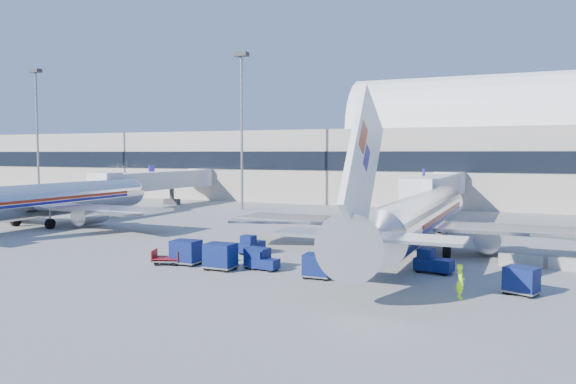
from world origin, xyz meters
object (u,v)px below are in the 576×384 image
at_px(mast_west, 242,107).
at_px(tug_lead, 263,261).
at_px(cart_train_c, 186,252).
at_px(barrier_mid, 571,264).
at_px(mast_far_west, 37,115).
at_px(cart_train_b, 220,256).
at_px(tug_left, 251,245).
at_px(barrier_near, 520,261).
at_px(jetbridge_mid, 163,181).
at_px(cart_solo_near, 318,265).
at_px(jetbridge_near, 438,187).
at_px(airliner_main, 417,218).
at_px(tug_right, 432,262).
at_px(cart_open_red, 168,259).
at_px(ramp_worker, 460,281).
at_px(airliner_mid, 39,201).
at_px(cart_train_a, 257,257).
at_px(cart_solo_far, 521,280).

bearing_deg(mast_west, tug_lead, -59.65).
bearing_deg(cart_train_c, barrier_mid, 19.14).
distance_m(mast_far_west, cart_train_b, 71.00).
bearing_deg(mast_far_west, tug_lead, -30.75).
relative_size(mast_far_west, tug_left, 8.98).
bearing_deg(barrier_mid, barrier_near, 180.00).
distance_m(jetbridge_mid, cart_train_c, 48.30).
height_order(jetbridge_mid, tug_lead, jetbridge_mid).
xyz_separation_m(mast_far_west, cart_solo_near, (65.84, -37.44, -13.92)).
bearing_deg(jetbridge_near, airliner_main, -84.78).
bearing_deg(airliner_main, tug_right, -70.83).
bearing_deg(jetbridge_mid, cart_solo_near, -43.55).
bearing_deg(tug_left, mast_far_west, 67.40).
distance_m(mast_west, cart_open_red, 42.65).
relative_size(jetbridge_mid, cart_open_red, 11.47).
relative_size(tug_lead, ramp_worker, 1.10).
relative_size(mast_far_west, tug_lead, 10.38).
xyz_separation_m(mast_west, cart_solo_near, (25.84, -37.44, -13.92)).
xyz_separation_m(airliner_mid, barrier_near, (50.00, -2.51, -2.48)).
bearing_deg(cart_open_red, cart_train_a, -6.98).
height_order(barrier_mid, tug_lead, tug_lead).
xyz_separation_m(airliner_main, jetbridge_mid, (-44.40, 26.30, 1.00)).
bearing_deg(ramp_worker, barrier_near, -34.89).
bearing_deg(airliner_mid, airliner_main, 0.00).
xyz_separation_m(barrier_near, ramp_worker, (-2.94, -10.97, 0.54)).
xyz_separation_m(airliner_mid, tug_right, (44.48, -7.13, -2.17)).
bearing_deg(airliner_main, tug_lead, -128.01).
relative_size(airliner_mid, cart_train_b, 17.30).
bearing_deg(cart_open_red, cart_solo_far, -16.96).
xyz_separation_m(mast_west, barrier_near, (38.00, -28.00, -14.34)).
xyz_separation_m(mast_west, cart_train_a, (20.75, -36.15, -14.00)).
relative_size(airliner_main, barrier_mid, 12.42).
bearing_deg(mast_west, tug_left, -60.47).
bearing_deg(cart_train_c, cart_solo_far, 0.98).
xyz_separation_m(cart_train_a, cart_solo_far, (17.47, -0.49, 0.08)).
bearing_deg(tug_right, tug_left, -175.74).
relative_size(jetbridge_near, cart_solo_far, 12.35).
bearing_deg(mast_far_west, cart_train_c, -33.86).
height_order(cart_train_a, cart_train_b, cart_train_b).
bearing_deg(cart_solo_near, jetbridge_near, 85.99).
bearing_deg(ramp_worker, jetbridge_near, -9.27).
height_order(cart_open_red, ramp_worker, ramp_worker).
xyz_separation_m(jetbridge_mid, mast_far_west, (-25.60, -0.81, 10.86)).
distance_m(barrier_mid, cart_open_red, 28.91).
distance_m(tug_left, cart_solo_near, 10.39).
bearing_deg(jetbridge_near, cart_solo_near, -92.63).
relative_size(jetbridge_mid, cart_train_c, 13.16).
height_order(tug_lead, tug_right, tug_right).
relative_size(airliner_main, barrier_near, 12.42).
distance_m(cart_train_b, cart_open_red, 4.59).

